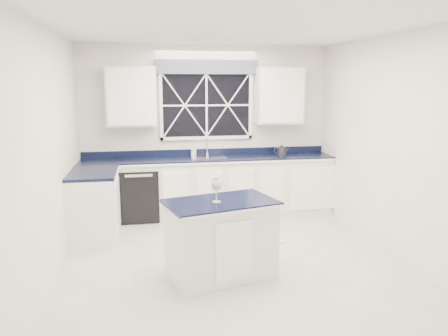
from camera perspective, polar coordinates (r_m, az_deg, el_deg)
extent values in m
plane|color=#AFB0AB|center=(5.33, 1.20, -12.20)|extent=(4.50, 4.50, 0.00)
cube|color=white|center=(7.15, -2.33, 5.00)|extent=(4.00, 0.10, 2.70)
cube|color=white|center=(7.01, -1.93, -2.59)|extent=(3.98, 0.60, 0.90)
cube|color=white|center=(6.21, -16.59, -4.85)|extent=(0.60, 1.00, 0.90)
cube|color=black|center=(6.92, -1.96, 1.20)|extent=(3.98, 0.64, 0.04)
cube|color=black|center=(6.96, -10.94, -3.24)|extent=(0.60, 0.58, 0.82)
cube|color=black|center=(7.09, -2.32, 8.19)|extent=(1.40, 0.02, 1.00)
cube|color=slate|center=(7.03, -2.29, 13.06)|extent=(1.65, 0.04, 0.22)
cube|color=white|center=(6.88, -12.02, 9.12)|extent=(0.75, 0.34, 0.90)
cube|color=white|center=(7.21, 7.25, 9.35)|extent=(0.75, 0.34, 0.90)
cylinder|color=silver|center=(7.13, -2.21, 1.81)|extent=(0.05, 0.05, 0.04)
cylinder|color=silver|center=(7.11, -2.22, 2.93)|extent=(0.02, 0.02, 0.28)
cylinder|color=silver|center=(7.00, -2.13, 3.88)|extent=(0.02, 0.18, 0.02)
cube|color=white|center=(4.83, -0.41, -9.45)|extent=(1.22, 0.90, 0.82)
cube|color=black|center=(4.70, -0.42, -4.53)|extent=(1.29, 0.97, 0.04)
cube|color=beige|center=(6.20, 0.68, -8.70)|extent=(1.41, 0.88, 0.01)
cube|color=black|center=(6.20, 0.68, -8.61)|extent=(1.25, 0.72, 0.01)
cylinder|color=#2D2D2F|center=(7.22, 7.53, 2.17)|extent=(0.17, 0.17, 0.12)
cone|color=#2D2D2F|center=(7.21, 7.54, 2.84)|extent=(0.14, 0.14, 0.05)
torus|color=#2D2D2F|center=(7.21, 6.92, 2.25)|extent=(0.10, 0.03, 0.10)
cylinder|color=#2D2D2F|center=(7.23, 8.21, 2.30)|extent=(0.06, 0.03, 0.08)
cylinder|color=silver|center=(4.64, -0.98, -4.43)|extent=(0.09, 0.09, 0.01)
cylinder|color=silver|center=(4.62, -0.99, -3.53)|extent=(0.01, 0.01, 0.14)
ellipsoid|color=silver|center=(4.59, -0.99, -2.09)|extent=(0.11, 0.11, 0.14)
cylinder|color=tan|center=(4.60, -0.99, -2.40)|extent=(0.09, 0.09, 0.06)
imported|color=silver|center=(7.09, -3.97, 2.25)|extent=(0.09, 0.09, 0.16)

